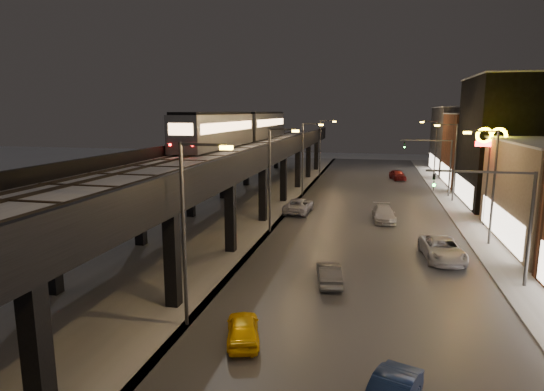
{
  "coord_description": "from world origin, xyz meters",
  "views": [
    {
      "loc": [
        7.99,
        -6.35,
        10.37
      ],
      "look_at": [
        1.57,
        21.9,
        5.0
      ],
      "focal_mm": 30.0,
      "sensor_mm": 36.0,
      "label": 1
    }
  ],
  "objects_px": {
    "car_near_white": "(329,275)",
    "car_onc_white": "(384,214)",
    "car_taxi": "(243,329)",
    "car_mid_silver": "(299,206)",
    "car_onc_red": "(398,175)",
    "car_onc_dark": "(442,250)",
    "subway_train": "(243,127)"
  },
  "relations": [
    {
      "from": "car_near_white",
      "to": "car_onc_white",
      "type": "relative_size",
      "value": 0.78
    },
    {
      "from": "car_taxi",
      "to": "car_onc_white",
      "type": "distance_m",
      "value": 26.0
    },
    {
      "from": "car_taxi",
      "to": "car_near_white",
      "type": "relative_size",
      "value": 0.94
    },
    {
      "from": "car_taxi",
      "to": "car_mid_silver",
      "type": "distance_m",
      "value": 27.1
    },
    {
      "from": "car_onc_white",
      "to": "car_onc_red",
      "type": "height_order",
      "value": "car_onc_red"
    },
    {
      "from": "car_mid_silver",
      "to": "car_onc_red",
      "type": "xyz_separation_m",
      "value": [
        11.02,
        25.95,
        0.01
      ]
    },
    {
      "from": "car_onc_dark",
      "to": "car_onc_white",
      "type": "distance_m",
      "value": 11.55
    },
    {
      "from": "subway_train",
      "to": "car_near_white",
      "type": "xyz_separation_m",
      "value": [
        14.07,
        -29.56,
        -7.83
      ]
    },
    {
      "from": "car_near_white",
      "to": "car_onc_white",
      "type": "bearing_deg",
      "value": -111.71
    },
    {
      "from": "subway_train",
      "to": "car_onc_dark",
      "type": "distance_m",
      "value": 32.48
    },
    {
      "from": "car_taxi",
      "to": "car_near_white",
      "type": "bearing_deg",
      "value": -128.32
    },
    {
      "from": "car_taxi",
      "to": "car_onc_dark",
      "type": "bearing_deg",
      "value": -142.98
    },
    {
      "from": "car_onc_dark",
      "to": "car_taxi",
      "type": "bearing_deg",
      "value": -131.59
    },
    {
      "from": "car_onc_white",
      "to": "car_onc_red",
      "type": "distance_m",
      "value": 27.94
    },
    {
      "from": "subway_train",
      "to": "car_mid_silver",
      "type": "relative_size",
      "value": 7.04
    },
    {
      "from": "car_onc_dark",
      "to": "car_onc_white",
      "type": "xyz_separation_m",
      "value": [
        -3.87,
        10.89,
        -0.05
      ]
    },
    {
      "from": "car_onc_dark",
      "to": "car_onc_white",
      "type": "relative_size",
      "value": 1.11
    },
    {
      "from": "car_mid_silver",
      "to": "car_onc_white",
      "type": "height_order",
      "value": "car_mid_silver"
    },
    {
      "from": "subway_train",
      "to": "car_onc_red",
      "type": "height_order",
      "value": "subway_train"
    },
    {
      "from": "car_onc_white",
      "to": "car_onc_red",
      "type": "relative_size",
      "value": 1.11
    },
    {
      "from": "car_onc_white",
      "to": "car_near_white",
      "type": "bearing_deg",
      "value": -106.11
    },
    {
      "from": "car_mid_silver",
      "to": "car_onc_dark",
      "type": "distance_m",
      "value": 17.8
    },
    {
      "from": "car_taxi",
      "to": "car_onc_white",
      "type": "bearing_deg",
      "value": -121.42
    },
    {
      "from": "car_near_white",
      "to": "car_onc_dark",
      "type": "distance_m",
      "value": 9.72
    },
    {
      "from": "car_onc_red",
      "to": "car_onc_white",
      "type": "bearing_deg",
      "value": -108.45
    },
    {
      "from": "car_near_white",
      "to": "car_onc_dark",
      "type": "height_order",
      "value": "car_onc_dark"
    },
    {
      "from": "car_mid_silver",
      "to": "car_onc_red",
      "type": "height_order",
      "value": "car_onc_red"
    },
    {
      "from": "car_onc_dark",
      "to": "car_mid_silver",
      "type": "bearing_deg",
      "value": 128.82
    },
    {
      "from": "car_onc_red",
      "to": "car_mid_silver",
      "type": "bearing_deg",
      "value": -126.37
    },
    {
      "from": "car_onc_red",
      "to": "car_near_white",
      "type": "bearing_deg",
      "value": -110.86
    },
    {
      "from": "car_near_white",
      "to": "car_mid_silver",
      "type": "height_order",
      "value": "car_mid_silver"
    },
    {
      "from": "car_onc_white",
      "to": "car_mid_silver",
      "type": "bearing_deg",
      "value": 162.82
    }
  ]
}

